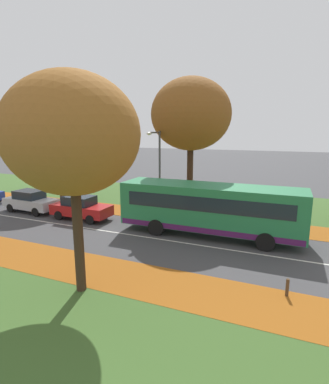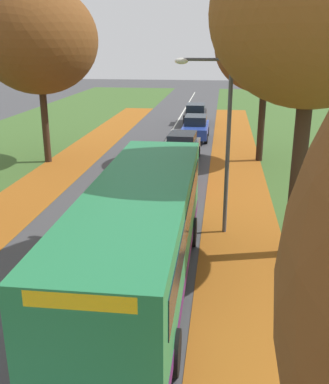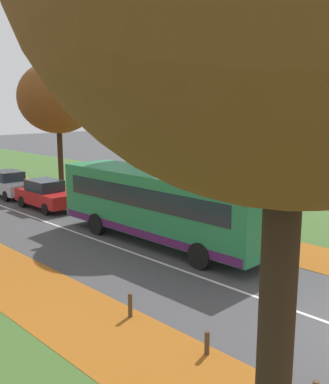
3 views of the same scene
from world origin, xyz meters
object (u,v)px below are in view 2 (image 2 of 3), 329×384
object	(u,v)px
tree_right_near	(314,14)
car_silver_following	(182,148)
car_red_lead	(171,171)
tree_right_mid	(267,46)
tree_left_mid	(38,40)
bus	(141,231)
streetlamp_right	(219,128)
car_blue_third_in_line	(196,128)
car_black_fourth_in_line	(195,114)

from	to	relation	value
tree_right_near	car_silver_following	bearing A→B (deg)	112.11
car_red_lead	tree_right_mid	bearing A→B (deg)	51.66
tree_left_mid	car_red_lead	xyz separation A→B (m)	(7.39, -3.80, -5.72)
tree_right_mid	bus	size ratio (longest dim) A/B	0.83
tree_left_mid	streetlamp_right	world-z (taller)	tree_left_mid
tree_right_near	bus	distance (m)	7.45
tree_right_mid	bus	distance (m)	15.86
bus	streetlamp_right	bearing A→B (deg)	65.29
car_red_lead	car_silver_following	size ratio (longest dim) A/B	0.99
tree_left_mid	tree_right_mid	distance (m)	11.96
streetlamp_right	tree_right_mid	bearing A→B (deg)	77.76
tree_right_mid	car_blue_third_in_line	distance (m)	8.63
tree_left_mid	tree_right_near	bearing A→B (deg)	-40.30
tree_right_mid	tree_left_mid	bearing A→B (deg)	-171.34
tree_right_near	car_blue_third_in_line	bearing A→B (deg)	103.36
car_blue_third_in_line	bus	bearing A→B (deg)	-90.62
tree_right_mid	car_silver_following	bearing A→B (deg)	-168.41
car_blue_third_in_line	streetlamp_right	bearing A→B (deg)	-83.89
tree_left_mid	tree_right_mid	world-z (taller)	tree_left_mid
car_silver_following	tree_right_near	bearing A→B (deg)	-67.89
tree_right_near	bus	world-z (taller)	tree_right_near
tree_right_near	tree_right_mid	size ratio (longest dim) A/B	1.12
car_black_fourth_in_line	car_blue_third_in_line	bearing A→B (deg)	-86.30
tree_right_near	car_red_lead	size ratio (longest dim) A/B	2.31
streetlamp_right	car_blue_third_in_line	size ratio (longest dim) A/B	1.43
tree_right_mid	car_black_fourth_in_line	size ratio (longest dim) A/B	2.06
tree_right_mid	car_blue_third_in_line	bearing A→B (deg)	126.12
bus	car_red_lead	bearing A→B (deg)	91.54
tree_left_mid	car_red_lead	world-z (taller)	tree_left_mid
car_black_fourth_in_line	car_red_lead	bearing A→B (deg)	-90.23
tree_right_mid	bus	world-z (taller)	tree_right_mid
car_black_fourth_in_line	tree_right_mid	bearing A→B (deg)	-69.19
car_black_fourth_in_line	tree_left_mid	bearing A→B (deg)	-119.34
car_blue_third_in_line	car_red_lead	bearing A→B (deg)	-92.38
tree_right_near	tree_right_mid	xyz separation A→B (m)	(-0.16, 11.96, -0.92)
tree_right_near	car_black_fourth_in_line	bearing A→B (deg)	100.92
bus	car_blue_third_in_line	xyz separation A→B (m)	(0.22, 20.06, -0.89)
car_silver_following	car_red_lead	bearing A→B (deg)	-91.12
tree_left_mid	tree_right_near	distance (m)	15.72
tree_right_mid	car_black_fourth_in_line	world-z (taller)	tree_right_mid
bus	car_silver_following	distance (m)	13.76
car_black_fourth_in_line	tree_right_near	bearing A→B (deg)	-79.08
tree_left_mid	car_black_fourth_in_line	xyz separation A→B (m)	(7.46, 13.27, -5.72)
tree_left_mid	car_blue_third_in_line	bearing A→B (deg)	42.68
car_black_fourth_in_line	streetlamp_right	bearing A→B (deg)	-84.55
bus	car_blue_third_in_line	bearing A→B (deg)	89.38
tree_right_mid	car_red_lead	distance (m)	8.95
tree_right_mid	streetlamp_right	bearing A→B (deg)	-102.24
tree_right_near	car_red_lead	bearing A→B (deg)	125.81
bus	car_red_lead	size ratio (longest dim) A/B	2.48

